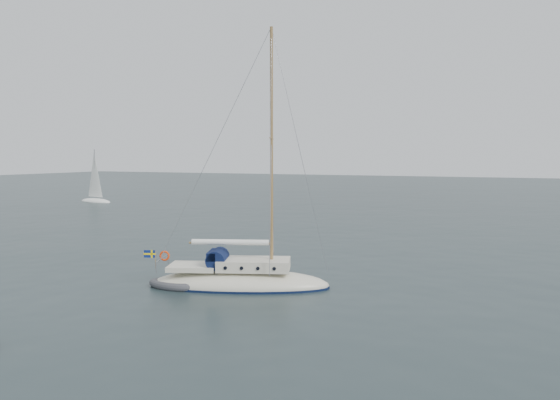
% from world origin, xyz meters
% --- Properties ---
extents(ground, '(300.00, 300.00, 0.00)m').
position_xyz_m(ground, '(0.00, 0.00, 0.00)').
color(ground, black).
rests_on(ground, ground).
extents(sailboat, '(9.44, 2.83, 13.44)m').
position_xyz_m(sailboat, '(-3.94, -0.47, 1.02)').
color(sailboat, beige).
rests_on(sailboat, ground).
extents(dinghy, '(2.87, 1.29, 0.41)m').
position_xyz_m(dinghy, '(-6.92, -2.02, 0.18)').
color(dinghy, '#4B4C51').
rests_on(dinghy, ground).
extents(distant_yacht_a, '(5.97, 3.18, 7.91)m').
position_xyz_m(distant_yacht_a, '(-46.41, 35.17, 3.38)').
color(distant_yacht_a, white).
rests_on(distant_yacht_a, ground).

